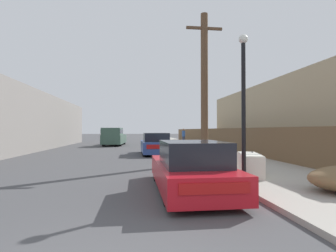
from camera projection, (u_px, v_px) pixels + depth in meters
sidewalk_curb at (185, 146)px, 25.99m from camera, size 4.20×63.00×0.12m
discarded_fridge at (250, 164)px, 8.58m from camera, size 1.07×1.94×0.73m
parked_sports_car_red at (190, 169)px, 6.86m from camera, size 1.74×4.46×1.31m
car_parked_mid at (155, 144)px, 17.30m from camera, size 1.87×4.30×1.41m
pickup_truck at (114, 137)px, 27.05m from camera, size 2.30×5.62×1.82m
utility_pole at (204, 85)px, 12.86m from camera, size 1.80×0.35×7.23m
street_lamp at (243, 95)px, 7.50m from camera, size 0.26×0.26×4.23m
wooden_fence at (213, 138)px, 23.15m from camera, size 0.08×37.20×1.62m
building_left_block at (3, 121)px, 21.00m from camera, size 7.00×26.87×4.60m
building_right_house at (296, 118)px, 19.66m from camera, size 6.00×19.72×4.97m
pedestrian at (184, 136)px, 28.18m from camera, size 0.34×0.34×1.65m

